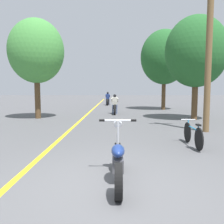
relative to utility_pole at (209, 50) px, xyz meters
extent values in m
plane|color=#515154|center=(-3.79, -5.30, -3.20)|extent=(120.00, 120.00, 0.00)
cube|color=yellow|center=(-5.49, 6.82, -3.20)|extent=(0.14, 48.00, 0.01)
cylinder|color=brown|center=(0.00, 0.00, -0.09)|extent=(0.24, 0.24, 6.22)
cylinder|color=#513A23|center=(0.76, 3.72, -1.87)|extent=(0.32, 0.32, 2.65)
ellipsoid|color=#235B28|center=(0.76, 3.72, 0.51)|extent=(3.34, 3.01, 3.84)
cylinder|color=#513A23|center=(0.35, 10.12, -1.67)|extent=(0.32, 0.32, 3.05)
ellipsoid|color=#235B28|center=(0.35, 10.12, 1.06)|extent=(3.81, 3.43, 4.38)
cylinder|color=#513A23|center=(-8.08, 4.21, -1.78)|extent=(0.32, 0.32, 2.84)
ellipsoid|color=#42893D|center=(-8.08, 4.21, 0.63)|extent=(3.13, 2.82, 3.60)
cylinder|color=black|center=(-3.56, -4.50, -2.91)|extent=(0.12, 0.57, 0.57)
cylinder|color=black|center=(-3.56, -5.85, -2.91)|extent=(0.12, 0.57, 0.57)
ellipsoid|color=navy|center=(-3.56, -5.18, -2.61)|extent=(0.24, 0.57, 0.20)
cube|color=#4C4C51|center=(-3.56, -5.18, -2.86)|extent=(0.20, 0.36, 0.24)
cylinder|color=silver|center=(-3.56, -4.59, -2.52)|extent=(0.06, 0.23, 0.80)
cylinder|color=silver|center=(-3.56, -4.68, -2.12)|extent=(0.63, 0.04, 0.04)
cylinder|color=black|center=(-3.88, -4.68, -2.12)|extent=(0.11, 0.05, 0.05)
cylinder|color=black|center=(-3.25, -4.68, -2.12)|extent=(0.11, 0.05, 0.05)
sphere|color=silver|center=(-3.56, -4.59, -2.20)|extent=(0.17, 0.17, 0.17)
cylinder|color=black|center=(-3.64, 7.43, -2.88)|extent=(0.12, 0.64, 0.64)
cylinder|color=black|center=(-3.64, 6.07, -2.88)|extent=(0.12, 0.64, 0.64)
cube|color=black|center=(-3.64, 6.75, -2.70)|extent=(0.20, 0.87, 0.28)
cylinder|color=silver|center=(-3.64, 7.33, -2.21)|extent=(0.50, 0.03, 0.03)
cylinder|color=slate|center=(-3.77, 6.70, -2.88)|extent=(0.11, 0.11, 0.64)
cylinder|color=slate|center=(-3.51, 6.70, -2.88)|extent=(0.11, 0.11, 0.64)
cube|color=silver|center=(-3.64, 6.73, -2.31)|extent=(0.34, 0.27, 0.52)
cylinder|color=silver|center=(-3.84, 6.89, -2.26)|extent=(0.08, 0.41, 0.32)
cylinder|color=silver|center=(-3.44, 6.89, -2.26)|extent=(0.08, 0.41, 0.32)
sphere|color=black|center=(-3.64, 6.77, -1.96)|extent=(0.21, 0.21, 0.21)
cylinder|color=black|center=(-4.40, 16.28, -2.86)|extent=(0.12, 0.67, 0.67)
cylinder|color=black|center=(-4.40, 14.88, -2.86)|extent=(0.12, 0.67, 0.67)
cube|color=black|center=(-4.40, 15.58, -2.68)|extent=(0.20, 0.89, 0.28)
cylinder|color=silver|center=(-4.40, 16.18, -2.18)|extent=(0.50, 0.03, 0.03)
cylinder|color=#282D3D|center=(-4.53, 15.53, -2.87)|extent=(0.11, 0.11, 0.66)
cylinder|color=#282D3D|center=(-4.27, 15.53, -2.87)|extent=(0.11, 0.11, 0.66)
cube|color=navy|center=(-4.40, 15.56, -2.29)|extent=(0.34, 0.27, 0.53)
cylinder|color=navy|center=(-4.60, 15.72, -2.24)|extent=(0.08, 0.42, 0.33)
cylinder|color=navy|center=(-4.20, 15.72, -2.24)|extent=(0.08, 0.42, 0.33)
sphere|color=black|center=(-4.40, 15.60, -1.92)|extent=(0.22, 0.22, 0.22)
cylinder|color=black|center=(-1.30, -1.87, -2.88)|extent=(0.04, 0.64, 0.64)
cylinder|color=black|center=(-1.30, -2.91, -2.88)|extent=(0.04, 0.64, 0.64)
cylinder|color=#197FB2|center=(-1.30, -2.39, -2.66)|extent=(0.04, 0.83, 0.04)
cylinder|color=#197FB2|center=(-1.30, -2.83, -2.69)|extent=(0.03, 0.03, 0.38)
cube|color=black|center=(-1.30, -2.83, -2.50)|extent=(0.10, 0.20, 0.05)
cylinder|color=#197FB2|center=(-1.30, -1.92, -2.67)|extent=(0.03, 0.03, 0.42)
cylinder|color=silver|center=(-1.30, -1.92, -2.46)|extent=(0.44, 0.03, 0.03)
camera|label=1|loc=(-3.61, -9.36, -1.50)|focal=38.00mm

